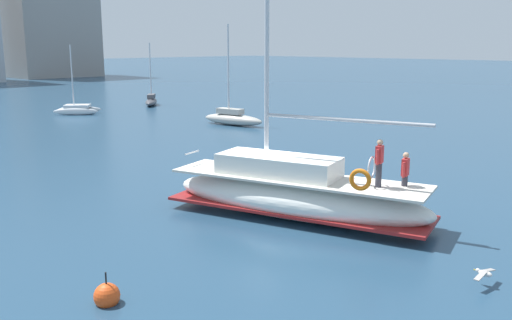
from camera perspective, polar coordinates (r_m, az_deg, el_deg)
The scene contains 7 objects.
ground_plane at distance 21.08m, azimuth 1.19°, elevation -4.85°, with size 400.00×400.00×0.00m, color navy.
main_sailboat at distance 19.64m, azimuth 3.99°, elevation -3.36°, with size 4.98×9.89×12.98m.
moored_sloop_far at distance 42.29m, azimuth -2.41°, elevation 4.34°, with size 2.12×5.39×7.48m.
moored_catamaran at distance 57.02m, azimuth -10.67°, elevation 6.00°, with size 3.64×3.94×6.16m.
moored_cutter_left at distance 51.45m, azimuth -17.82°, elevation 5.04°, with size 4.05×3.90×6.00m.
seagull at distance 15.47m, azimuth 22.33°, elevation -10.66°, with size 0.99×0.47×0.17m.
mooring_buoy at distance 14.01m, azimuth -15.01°, elevation -13.29°, with size 0.63×0.63×0.91m.
Camera 1 is at (-14.74, -13.81, 6.03)m, focal length 39.08 mm.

